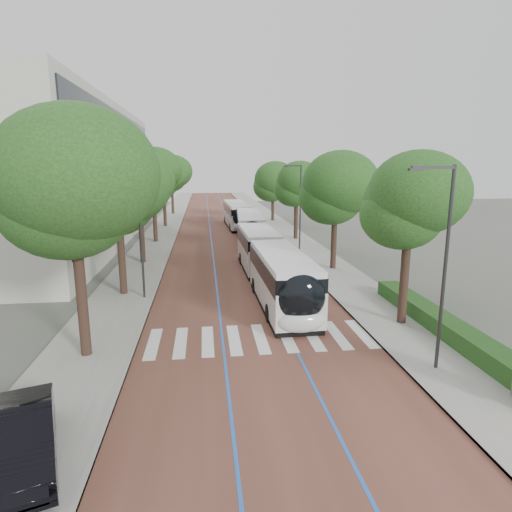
# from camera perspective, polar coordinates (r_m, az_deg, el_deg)

# --- Properties ---
(ground) EXTENTS (160.00, 160.00, 0.00)m
(ground) POSITION_cam_1_polar(r_m,az_deg,el_deg) (19.79, 0.39, -12.12)
(ground) COLOR #51544C
(ground) RESTS_ON ground
(road) EXTENTS (11.00, 140.00, 0.02)m
(road) POSITION_cam_1_polar(r_m,az_deg,el_deg) (58.51, -4.62, 4.06)
(road) COLOR #553226
(road) RESTS_ON ground
(sidewalk_left) EXTENTS (4.00, 140.00, 0.12)m
(sidewalk_left) POSITION_cam_1_polar(r_m,az_deg,el_deg) (58.69, -11.97, 3.91)
(sidewalk_left) COLOR gray
(sidewalk_left) RESTS_ON ground
(sidewalk_right) EXTENTS (4.00, 140.00, 0.12)m
(sidewalk_right) POSITION_cam_1_polar(r_m,az_deg,el_deg) (59.28, 2.66, 4.24)
(sidewalk_right) COLOR gray
(sidewalk_right) RESTS_ON ground
(kerb_left) EXTENTS (0.20, 140.00, 0.14)m
(kerb_left) POSITION_cam_1_polar(r_m,az_deg,el_deg) (58.55, -10.12, 3.96)
(kerb_left) COLOR gray
(kerb_left) RESTS_ON ground
(kerb_right) EXTENTS (0.20, 140.00, 0.14)m
(kerb_right) POSITION_cam_1_polar(r_m,az_deg,el_deg) (58.99, 0.83, 4.21)
(kerb_right) COLOR gray
(kerb_right) RESTS_ON ground
(zebra_crossing) EXTENTS (10.55, 3.60, 0.01)m
(zebra_crossing) POSITION_cam_1_polar(r_m,az_deg,el_deg) (20.71, 0.59, -10.91)
(zebra_crossing) COLOR silver
(zebra_crossing) RESTS_ON ground
(lane_line_left) EXTENTS (0.12, 126.00, 0.01)m
(lane_line_left) POSITION_cam_1_polar(r_m,az_deg,el_deg) (58.47, -6.19, 4.03)
(lane_line_left) COLOR blue
(lane_line_left) RESTS_ON road
(lane_line_right) EXTENTS (0.12, 126.00, 0.01)m
(lane_line_right) POSITION_cam_1_polar(r_m,az_deg,el_deg) (58.60, -3.06, 4.11)
(lane_line_right) COLOR blue
(lane_line_right) RESTS_ON road
(office_building) EXTENTS (18.11, 40.00, 14.00)m
(office_building) POSITION_cam_1_polar(r_m,az_deg,el_deg) (49.02, -27.84, 9.39)
(office_building) COLOR #A5A299
(office_building) RESTS_ON ground
(hedge) EXTENTS (1.20, 14.00, 0.80)m
(hedge) POSITION_cam_1_polar(r_m,az_deg,el_deg) (22.55, 24.29, -8.72)
(hedge) COLOR #1E4518
(hedge) RESTS_ON sidewalk_right
(streetlight_near) EXTENTS (1.82, 0.20, 8.00)m
(streetlight_near) POSITION_cam_1_polar(r_m,az_deg,el_deg) (17.68, 23.55, 0.33)
(streetlight_near) COLOR #2C2D2F
(streetlight_near) RESTS_ON sidewalk_right
(streetlight_far) EXTENTS (1.82, 0.20, 8.00)m
(streetlight_far) POSITION_cam_1_polar(r_m,az_deg,el_deg) (41.02, 5.70, 7.40)
(streetlight_far) COLOR #2C2D2F
(streetlight_far) RESTS_ON sidewalk_right
(lamp_post_left) EXTENTS (0.14, 0.14, 8.00)m
(lamp_post_left) POSITION_cam_1_polar(r_m,az_deg,el_deg) (26.48, -15.10, 2.98)
(lamp_post_left) COLOR #2C2D2F
(lamp_post_left) RESTS_ON sidewalk_left
(trees_left) EXTENTS (6.45, 61.40, 9.87)m
(trees_left) POSITION_cam_1_polar(r_m,az_deg,el_deg) (42.33, -14.18, 9.65)
(trees_left) COLOR black
(trees_left) RESTS_ON ground
(trees_right) EXTENTS (6.04, 47.43, 8.62)m
(trees_right) POSITION_cam_1_polar(r_m,az_deg,el_deg) (43.78, 6.37, 9.05)
(trees_right) COLOR black
(trees_right) RESTS_ON ground
(lead_bus) EXTENTS (2.90, 18.44, 3.20)m
(lead_bus) POSITION_cam_1_polar(r_m,az_deg,el_deg) (28.24, 1.95, -1.21)
(lead_bus) COLOR black
(lead_bus) RESTS_ON ground
(bus_queued_0) EXTENTS (3.31, 12.53, 3.20)m
(bus_queued_0) POSITION_cam_1_polar(r_m,az_deg,el_deg) (44.28, -0.82, 3.63)
(bus_queued_0) COLOR silver
(bus_queued_0) RESTS_ON ground
(bus_queued_1) EXTENTS (2.95, 12.48, 3.20)m
(bus_queued_1) POSITION_cam_1_polar(r_m,az_deg,el_deg) (56.72, -2.58, 5.48)
(bus_queued_1) COLOR silver
(bus_queued_1) RESTS_ON ground
(parked_car) EXTENTS (3.09, 4.98, 1.55)m
(parked_car) POSITION_cam_1_polar(r_m,az_deg,el_deg) (14.01, -28.79, -20.53)
(parked_car) COLOR black
(parked_car) RESTS_ON sidewalk_left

